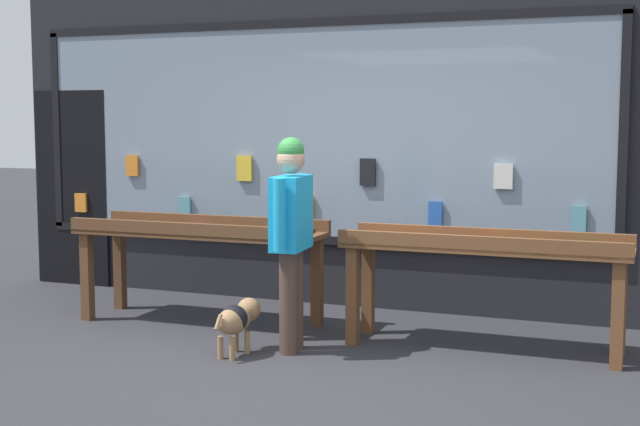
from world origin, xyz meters
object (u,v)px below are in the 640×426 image
(display_table_right, at_px, (484,257))
(small_dog, at_px, (237,319))
(person_browsing, at_px, (291,227))
(display_table_left, at_px, (200,240))

(display_table_right, distance_m, small_dog, 1.97)
(display_table_right, xyz_separation_m, person_browsing, (-1.37, -0.59, 0.23))
(display_table_left, distance_m, small_dog, 1.24)
(display_table_left, relative_size, small_dog, 3.85)
(display_table_right, height_order, person_browsing, person_browsing)
(display_table_left, bearing_deg, display_table_right, -0.08)
(small_dog, bearing_deg, display_table_left, 47.53)
(display_table_left, distance_m, display_table_right, 2.50)
(display_table_left, relative_size, display_table_right, 1.00)
(person_browsing, bearing_deg, display_table_left, 56.65)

